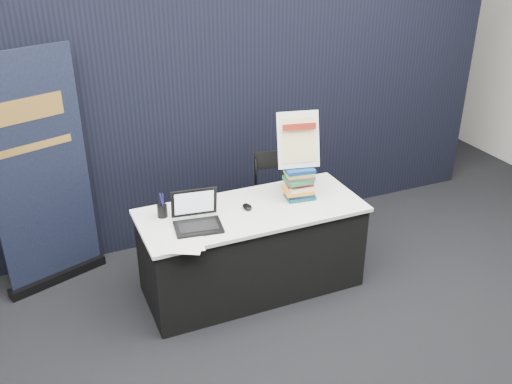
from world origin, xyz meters
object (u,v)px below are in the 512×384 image
(book_stack_short, at_px, (298,180))
(pullup_banner, at_px, (42,188))
(laptop, at_px, (196,218))
(stacking_chair, at_px, (285,202))
(book_stack_tall, at_px, (299,183))
(display_table, at_px, (252,249))
(info_sign, at_px, (298,140))

(book_stack_short, relative_size, pullup_banner, 0.12)
(laptop, bearing_deg, stacking_chair, 32.51)
(laptop, xyz_separation_m, stacking_chair, (0.96, 0.44, -0.27))
(book_stack_tall, bearing_deg, laptop, -173.25)
(laptop, height_order, stacking_chair, laptop)
(display_table, relative_size, book_stack_short, 7.60)
(info_sign, distance_m, stacking_chair, 0.77)
(laptop, relative_size, book_stack_tall, 1.39)
(book_stack_tall, xyz_separation_m, stacking_chair, (0.04, 0.33, -0.35))
(info_sign, relative_size, pullup_banner, 0.23)
(book_stack_tall, relative_size, info_sign, 0.59)
(pullup_banner, bearing_deg, laptop, -58.89)
(pullup_banner, distance_m, stacking_chair, 2.05)
(display_table, xyz_separation_m, info_sign, (0.43, 0.06, 0.87))
(pullup_banner, bearing_deg, display_table, -46.33)
(laptop, distance_m, pullup_banner, 1.32)
(book_stack_short, height_order, pullup_banner, pullup_banner)
(info_sign, xyz_separation_m, stacking_chair, (0.04, 0.30, -0.70))
(display_table, bearing_deg, laptop, -171.19)
(book_stack_tall, distance_m, stacking_chair, 0.48)
(display_table, height_order, book_stack_short, book_stack_short)
(display_table, height_order, laptop, laptop)
(display_table, distance_m, info_sign, 0.97)
(laptop, xyz_separation_m, info_sign, (0.92, 0.14, 0.43))
(laptop, distance_m, book_stack_tall, 0.93)
(stacking_chair, bearing_deg, pullup_banner, -179.87)
(display_table, distance_m, book_stack_short, 0.71)
(display_table, height_order, pullup_banner, pullup_banner)
(display_table, distance_m, book_stack_tall, 0.67)
(display_table, relative_size, stacking_chair, 1.85)
(laptop, height_order, book_stack_tall, book_stack_tall)
(book_stack_tall, bearing_deg, info_sign, 90.00)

